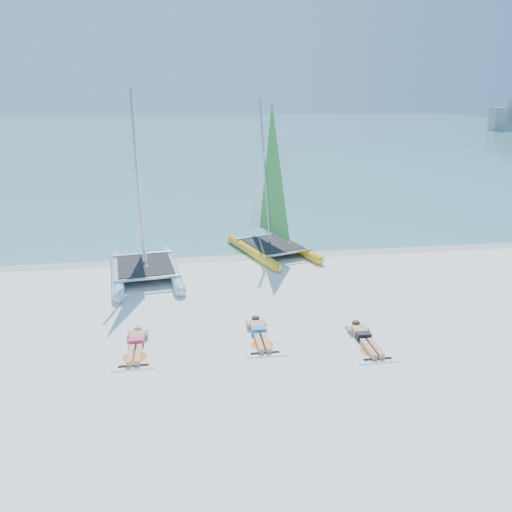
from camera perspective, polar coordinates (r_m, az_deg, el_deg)
The scene contains 11 objects.
ground at distance 14.28m, azimuth -0.89°, elevation -6.83°, with size 140.00×140.00×0.00m, color white.
sea at distance 76.06m, azimuth -7.38°, elevation 13.70°, with size 140.00×115.00×0.01m, color #68AEAC.
wet_sand_strip at distance 19.36m, azimuth -3.05°, elevation 0.08°, with size 140.00×1.40×0.01m, color beige.
catamaran_blue at distance 17.14m, azimuth -12.94°, elevation 3.80°, with size 2.81×4.91×6.36m.
catamaran_yellow at distance 19.51m, azimuth 1.37°, elevation 6.03°, with size 3.39×4.86×6.04m.
towel_a at distance 12.82m, azimuth -13.54°, elevation -10.44°, with size 1.00×1.85×0.02m, color white.
sunbather_a at distance 12.94m, azimuth -13.51°, elevation -9.61°, with size 0.37×1.73×0.26m.
towel_b at distance 13.01m, azimuth 0.49°, elevation -9.44°, with size 1.00×1.85×0.02m, color white.
sunbather_b at distance 13.13m, azimuth 0.36°, elevation -8.63°, with size 0.37×1.73×0.26m.
towel_c at distance 13.05m, azimuth 12.49°, elevation -9.82°, with size 1.00×1.85×0.02m, color white.
sunbather_c at distance 13.16m, azimuth 12.23°, elevation -9.02°, with size 0.37×1.73×0.26m.
Camera 1 is at (-1.68, -12.80, 6.09)m, focal length 35.00 mm.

